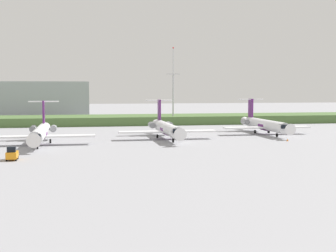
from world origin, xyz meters
The scene contains 8 objects.
ground_plane centered at (0.00, 30.00, 0.00)m, with size 500.00×500.00×0.00m, color #939399.
grass_berm centered at (0.00, 60.12, 1.38)m, with size 320.00×20.00×2.77m, color #4C6B38.
regional_jet_nearest centered at (-28.73, 4.37, 2.54)m, with size 22.81×31.00×9.00m.
regional_jet_second centered at (-0.37, 10.76, 2.54)m, with size 22.81×31.00×9.00m.
regional_jet_third centered at (26.97, 17.91, 2.54)m, with size 22.81×31.00×9.00m.
antenna_mast centered at (10.15, 56.14, 10.54)m, with size 4.40×0.50×25.50m.
baggage_tug centered at (-31.59, -18.06, 1.00)m, with size 1.72×3.20×2.30m.
safety_cone_front_marker centered at (25.49, 0.64, 0.28)m, with size 0.44×0.44×0.55m, color orange.
Camera 1 is at (-20.54, -99.62, 11.76)m, focal length 51.09 mm.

